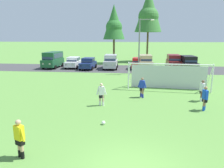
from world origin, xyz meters
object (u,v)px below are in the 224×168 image
object	(u,v)px
player_striker_near	(142,88)
player_winger_left	(202,91)
referee	(20,139)
parked_car_slot_far_right	(174,62)
soccer_ball	(103,123)
parked_car_slot_center_right	(138,63)
parked_car_slot_center	(111,62)
parked_car_slot_center_left	(88,63)
parked_car_slot_far_left	(53,59)
player_defender_far	(101,94)
parked_car_slot_end	(188,63)
player_winger_right	(205,99)
parked_car_slot_left	(73,62)
street_lamp	(141,46)
soccer_goal	(168,75)
parked_car_slot_right	(145,62)

from	to	relation	value
player_striker_near	player_winger_left	bearing A→B (deg)	-6.79
referee	parked_car_slot_far_right	size ratio (longest dim) A/B	0.35
soccer_ball	parked_car_slot_center_right	size ratio (longest dim) A/B	0.05
soccer_ball	parked_car_slot_center	bearing A→B (deg)	95.49
parked_car_slot_center_left	parked_car_slot_center_right	bearing A→B (deg)	6.85
player_striker_near	parked_car_slot_far_left	xyz separation A→B (m)	(-13.64, 15.77, 0.52)
player_winger_left	parked_car_slot_center	world-z (taller)	parked_car_slot_center
referee	parked_car_slot_center_right	size ratio (longest dim) A/B	0.38
soccer_ball	player_defender_far	xyz separation A→B (m)	(-0.64, 3.36, 0.71)
parked_car_slot_end	parked_car_slot_center_left	bearing A→B (deg)	179.57
referee	parked_car_slot_center_right	distance (m)	25.82
soccer_ball	parked_car_slot_center_left	bearing A→B (deg)	104.75
player_winger_left	parked_car_slot_end	xyz separation A→B (m)	(2.57, 15.39, 0.29)
player_winger_left	player_winger_right	size ratio (longest dim) A/B	1.00
parked_car_slot_left	street_lamp	xyz separation A→B (m)	(10.46, -4.34, 2.82)
player_winger_left	player_winger_right	world-z (taller)	same
soccer_goal	street_lamp	xyz separation A→B (m)	(-2.46, 8.50, 2.40)
parked_car_slot_right	parked_car_slot_far_right	xyz separation A→B (m)	(4.34, 0.94, 0.00)
parked_car_slot_left	soccer_goal	bearing A→B (deg)	-44.82
player_defender_far	player_winger_right	world-z (taller)	same
referee	player_defender_far	size ratio (longest dim) A/B	1.00
player_striker_near	parked_car_slot_end	xyz separation A→B (m)	(7.09, 14.85, 0.29)
street_lamp	player_winger_left	bearing A→B (deg)	-69.99
soccer_goal	parked_car_slot_center_left	world-z (taller)	soccer_goal
referee	player_defender_far	bearing A→B (deg)	72.69
player_winger_left	player_winger_right	distance (m)	2.23
parked_car_slot_left	parked_car_slot_center_left	size ratio (longest dim) A/B	0.99
parked_car_slot_far_left	parked_car_slot_far_right	xyz separation A→B (m)	(18.95, 1.04, -0.23)
referee	parked_car_slot_far_left	world-z (taller)	parked_car_slot_far_left
parked_car_slot_center_right	parked_car_slot_right	world-z (taller)	parked_car_slot_right
player_defender_far	parked_car_slot_far_left	distance (m)	21.13
player_defender_far	parked_car_slot_right	world-z (taller)	parked_car_slot_right
soccer_goal	parked_car_slot_center_right	world-z (taller)	soccer_goal
parked_car_slot_right	parked_car_slot_left	bearing A→B (deg)	179.07
referee	player_striker_near	world-z (taller)	same
soccer_ball	parked_car_slot_far_right	distance (m)	23.87
referee	parked_car_slot_center	xyz separation A→B (m)	(0.76, 25.22, 0.29)
parked_car_slot_center	parked_car_slot_right	size ratio (longest dim) A/B	1.00
player_striker_near	parked_car_slot_right	size ratio (longest dim) A/B	0.35
player_winger_left	parked_car_slot_center_left	xyz separation A→B (m)	(-12.28, 15.50, 0.05)
player_defender_far	player_winger_left	bearing A→B (deg)	14.28
parked_car_slot_far_right	parked_car_slot_end	xyz separation A→B (m)	(1.78, -1.96, 0.00)
parked_car_slot_end	street_lamp	size ratio (longest dim) A/B	0.65
parked_car_slot_right	parked_car_slot_far_right	bearing A→B (deg)	12.22
parked_car_slot_center_left	parked_car_slot_end	size ratio (longest dim) A/B	0.92
parked_car_slot_left	parked_car_slot_far_right	world-z (taller)	parked_car_slot_far_right
soccer_goal	player_winger_left	world-z (taller)	soccer_goal
soccer_ball	player_winger_left	size ratio (longest dim) A/B	0.13
soccer_ball	soccer_goal	world-z (taller)	soccer_goal
referee	parked_car_slot_center	size ratio (longest dim) A/B	0.35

